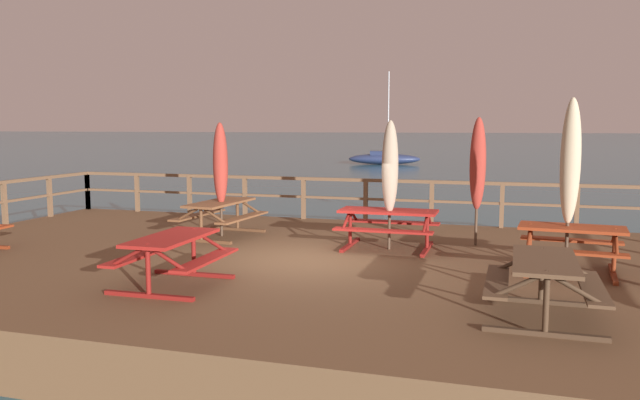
# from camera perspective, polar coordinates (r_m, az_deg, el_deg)

# --- Properties ---
(ground_plane) EXTENTS (600.00, 600.00, 0.00)m
(ground_plane) POSITION_cam_1_polar(r_m,az_deg,el_deg) (11.56, -1.06, -9.38)
(ground_plane) COLOR #2D5B6B
(wooden_deck) EXTENTS (16.77, 9.67, 0.82)m
(wooden_deck) POSITION_cam_1_polar(r_m,az_deg,el_deg) (11.45, -1.06, -7.42)
(wooden_deck) COLOR brown
(wooden_deck) RESTS_ON ground
(railing_waterside_far) EXTENTS (16.57, 0.10, 1.09)m
(railing_waterside_far) POSITION_cam_1_polar(r_m,az_deg,el_deg) (15.72, 4.19, 0.69)
(railing_waterside_far) COLOR brown
(railing_waterside_far) RESTS_ON wooden_deck
(picnic_table_back_left) EXTENTS (1.90, 1.41, 0.78)m
(picnic_table_back_left) POSITION_cam_1_polar(r_m,az_deg,el_deg) (12.34, 6.23, -1.86)
(picnic_table_back_left) COLOR maroon
(picnic_table_back_left) RESTS_ON wooden_deck
(picnic_table_mid_right) EXTENTS (1.54, 2.02, 0.78)m
(picnic_table_mid_right) POSITION_cam_1_polar(r_m,az_deg,el_deg) (13.81, -9.10, -0.98)
(picnic_table_mid_right) COLOR brown
(picnic_table_mid_right) RESTS_ON wooden_deck
(picnic_table_mid_left) EXTENTS (1.42, 1.73, 0.78)m
(picnic_table_mid_left) POSITION_cam_1_polar(r_m,az_deg,el_deg) (9.64, -13.33, -4.47)
(picnic_table_mid_left) COLOR maroon
(picnic_table_mid_left) RESTS_ON wooden_deck
(picnic_table_mid_centre) EXTENTS (1.77, 1.54, 0.78)m
(picnic_table_mid_centre) POSITION_cam_1_polar(r_m,az_deg,el_deg) (11.07, 21.95, -3.35)
(picnic_table_mid_centre) COLOR #993819
(picnic_table_mid_centre) RESTS_ON wooden_deck
(picnic_table_front_left) EXTENTS (1.42, 1.76, 0.78)m
(picnic_table_front_left) POSITION_cam_1_polar(r_m,az_deg,el_deg) (8.30, 19.77, -6.50)
(picnic_table_front_left) COLOR brown
(picnic_table_front_left) RESTS_ON wooden_deck
(patio_umbrella_short_back) EXTENTS (0.32, 0.32, 2.52)m
(patio_umbrella_short_back) POSITION_cam_1_polar(r_m,az_deg,el_deg) (12.15, 6.40, 2.94)
(patio_umbrella_short_back) COLOR #4C3828
(patio_umbrella_short_back) RESTS_ON wooden_deck
(patio_umbrella_tall_back_right) EXTENTS (0.32, 0.32, 2.48)m
(patio_umbrella_tall_back_right) POSITION_cam_1_polar(r_m,az_deg,el_deg) (13.71, -9.07, 3.24)
(patio_umbrella_tall_back_right) COLOR #4C3828
(patio_umbrella_tall_back_right) RESTS_ON wooden_deck
(patio_umbrella_short_front) EXTENTS (0.32, 0.32, 2.58)m
(patio_umbrella_short_front) POSITION_cam_1_polar(r_m,az_deg,el_deg) (12.86, 14.20, 3.17)
(patio_umbrella_short_front) COLOR #4C3828
(patio_umbrella_short_front) RESTS_ON wooden_deck
(patio_umbrella_tall_back_left) EXTENTS (0.32, 0.32, 2.86)m
(patio_umbrella_tall_back_left) POSITION_cam_1_polar(r_m,az_deg,el_deg) (10.94, 21.88, 3.23)
(patio_umbrella_tall_back_left) COLOR #4C3828
(patio_umbrella_tall_back_left) RESTS_ON wooden_deck
(sailboat_distant) EXTENTS (6.21, 2.74, 7.72)m
(sailboat_distant) POSITION_cam_1_polar(r_m,az_deg,el_deg) (53.06, 5.86, 3.80)
(sailboat_distant) COLOR navy
(sailboat_distant) RESTS_ON ground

